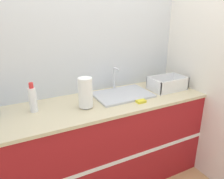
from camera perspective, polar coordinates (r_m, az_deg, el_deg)
wall_back at (r=2.33m, az=-6.83°, el=8.07°), size 4.55×0.06×2.60m
wall_right at (r=2.64m, az=19.44°, el=8.52°), size 0.06×2.65×2.60m
counter_cabinet at (r=2.35m, az=-2.82°, el=-13.82°), size 2.17×0.67×0.94m
sink at (r=2.28m, az=2.65°, el=-1.13°), size 0.58×0.40×0.27m
paper_towel_roll at (r=1.96m, az=-6.95°, el=-0.86°), size 0.13×0.13×0.28m
dish_rack at (r=2.51m, az=14.21°, el=1.15°), size 0.39×0.25×0.14m
bottle_white_spray at (r=2.00m, az=-19.98°, el=-2.35°), size 0.07×0.07×0.26m
sponge at (r=2.12m, az=7.58°, el=-3.09°), size 0.09×0.06×0.02m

